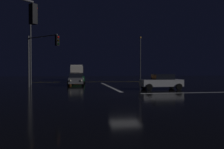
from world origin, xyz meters
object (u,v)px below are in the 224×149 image
at_px(sedan_green, 78,78).
at_px(sedan_orange, 75,77).
at_px(streetlamp_left_near, 31,47).
at_px(box_truck, 77,72).
at_px(traffic_signal_nw, 40,50).
at_px(streetlamp_right_far, 140,55).
at_px(sedan_gray, 76,79).
at_px(sedan_silver_crossing, 161,82).

distance_m(sedan_green, sedan_orange, 5.83).
bearing_deg(streetlamp_left_near, sedan_orange, 55.42).
bearing_deg(sedan_green, streetlamp_left_near, -155.91).
bearing_deg(sedan_orange, box_truck, 86.96).
xyz_separation_m(sedan_orange, traffic_signal_nw, (-3.78, -15.46, 3.38)).
xyz_separation_m(traffic_signal_nw, streetlamp_right_far, (18.02, 22.74, 1.19)).
xyz_separation_m(sedan_gray, sedan_green, (0.41, 5.99, 0.00)).
height_order(sedan_gray, sedan_orange, same).
relative_size(streetlamp_left_near, streetlamp_right_far, 0.95).
bearing_deg(sedan_silver_crossing, sedan_orange, 114.33).
relative_size(sedan_gray, box_truck, 0.52).
bearing_deg(streetlamp_left_near, traffic_signal_nw, -71.63).
relative_size(sedan_green, traffic_signal_nw, 0.72).
xyz_separation_m(box_truck, sedan_silver_crossing, (8.44, -26.34, -0.91)).
relative_size(sedan_orange, traffic_signal_nw, 0.72).
distance_m(box_truck, traffic_signal_nw, 22.85).
distance_m(sedan_gray, sedan_silver_crossing, 11.60).
bearing_deg(sedan_silver_crossing, sedan_green, 121.25).
height_order(box_truck, streetlamp_left_near, streetlamp_left_near).
bearing_deg(sedan_green, sedan_gray, -93.92).
bearing_deg(streetlamp_left_near, box_truck, 67.75).
height_order(box_truck, traffic_signal_nw, traffic_signal_nw).
bearing_deg(box_truck, traffic_signal_nw, -100.51).
height_order(sedan_gray, streetlamp_right_far, streetlamp_right_far).
xyz_separation_m(sedan_orange, box_truck, (0.37, 6.87, 0.91)).
height_order(sedan_orange, sedan_silver_crossing, same).
bearing_deg(sedan_green, streetlamp_right_far, 43.62).
bearing_deg(traffic_signal_nw, sedan_silver_crossing, -17.67).
relative_size(traffic_signal_nw, streetlamp_right_far, 0.64).
bearing_deg(sedan_silver_crossing, box_truck, 107.77).
bearing_deg(sedan_silver_crossing, traffic_signal_nw, 162.33).
height_order(sedan_orange, streetlamp_right_far, streetlamp_right_far).
bearing_deg(traffic_signal_nw, sedan_green, 66.03).
bearing_deg(sedan_orange, streetlamp_left_near, -124.58).
xyz_separation_m(sedan_silver_crossing, streetlamp_right_far, (5.43, 26.75, 4.58)).
bearing_deg(sedan_gray, sedan_silver_crossing, -41.40).
relative_size(sedan_green, box_truck, 0.52).
distance_m(sedan_gray, streetlamp_right_far, 24.18).
bearing_deg(streetlamp_right_far, sedan_gray, -126.55).
bearing_deg(streetlamp_right_far, streetlamp_left_near, -141.69).
height_order(sedan_gray, box_truck, box_truck).
bearing_deg(streetlamp_right_far, sedan_silver_crossing, -101.48).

